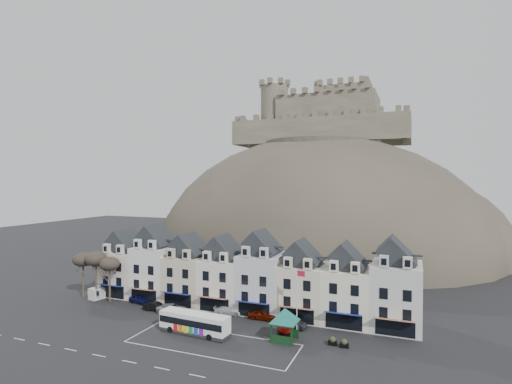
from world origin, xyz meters
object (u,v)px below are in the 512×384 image
flagpole (297,296)px  car_navy (140,299)px  car_charcoal (292,323)px  red_buoy (285,329)px  car_black (156,306)px  car_silver (172,309)px  car_maroon (262,314)px  white_van (102,292)px  car_white (228,311)px  bus_shelter (285,315)px  bus (194,322)px

flagpole → car_navy: flagpole is taller
car_navy → car_charcoal: bearing=-82.3°
red_buoy → car_navy: bearing=169.6°
car_black → car_charcoal: bearing=-92.3°
car_silver → car_maroon: 14.62m
car_navy → car_silver: 8.34m
white_van → car_white: size_ratio=1.03×
bus_shelter → red_buoy: 2.56m
red_buoy → car_maroon: size_ratio=0.48×
car_charcoal → car_black: bearing=100.2°
flagpole → car_black: size_ratio=2.14×
bus_shelter → car_charcoal: 5.46m
red_buoy → white_van: red_buoy is taller
white_van → car_maroon: size_ratio=1.03×
white_van → car_charcoal: size_ratio=1.11×
bus → car_maroon: size_ratio=2.31×
red_buoy → car_black: bearing=173.0°
white_van → car_charcoal: (36.20, -1.70, -0.30)m
bus → white_van: 25.89m
bus → car_navy: bus is taller
car_maroon → car_charcoal: bearing=-107.0°
car_navy → car_black: bearing=-103.8°
car_charcoal → car_silver: bearing=100.6°
car_white → car_black: bearing=86.3°
flagpole → car_maroon: size_ratio=1.98×
red_buoy → car_navy: (-27.63, 5.05, -0.39)m
car_charcoal → bus: bearing=129.0°
bus → car_maroon: bearing=56.8°
red_buoy → car_black: 22.87m
bus → car_white: bus is taller
car_navy → car_black: 5.43m
car_black → car_charcoal: (22.69, 0.80, 0.00)m
car_black → car_white: car_black is taller
car_navy → car_maroon: 22.44m
car_black → car_maroon: 17.67m
bus_shelter → car_silver: bearing=169.6°
red_buoy → bus_shelter: bearing=-71.5°
bus → car_maroon: bus is taller
bus → car_white: (0.89, 8.77, -0.95)m
car_navy → car_charcoal: (27.63, -1.45, -0.02)m
car_silver → car_charcoal: size_ratio=1.17×
car_white → car_maroon: car_maroon is taller
bus → car_silver: bearing=145.0°
red_buoy → flagpole: (1.08, 2.49, 3.96)m
car_black → car_silver: bearing=-94.3°
car_navy → car_white: car_navy is taller
car_silver → car_charcoal: bearing=-91.6°
flagpole → car_charcoal: flagpole is taller
bus → bus_shelter: bearing=14.7°
red_buoy → car_black: (-22.69, 2.80, -0.42)m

